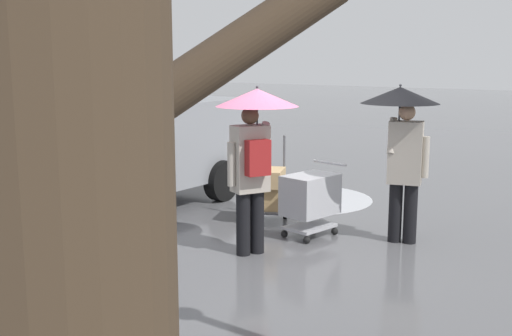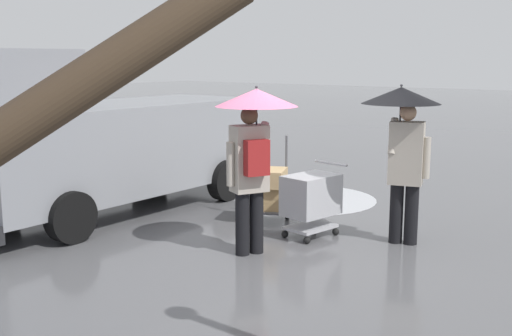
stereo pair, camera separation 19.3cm
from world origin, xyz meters
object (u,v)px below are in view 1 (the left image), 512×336
hand_dolly_boxes (268,189)px  pedestrian_pink_side (402,128)px  pedestrian_black_side (254,132)px  shopping_cart_vendor (310,197)px  cargo_van_parked_right (99,141)px

hand_dolly_boxes → pedestrian_pink_side: (-2.01, -0.25, 1.04)m
pedestrian_pink_side → pedestrian_black_side: same height
hand_dolly_boxes → pedestrian_black_side: size_ratio=0.61×
shopping_cart_vendor → pedestrian_black_side: pedestrian_black_side is taller
pedestrian_pink_side → pedestrian_black_side: bearing=50.7°
cargo_van_parked_right → pedestrian_pink_side: 4.73m
cargo_van_parked_right → shopping_cart_vendor: (-3.40, -0.88, -0.61)m
pedestrian_pink_side → pedestrian_black_side: (1.29, 1.58, 0.00)m
pedestrian_black_side → hand_dolly_boxes: bearing=-61.6°
pedestrian_black_side → cargo_van_parked_right: bearing=-3.7°
hand_dolly_boxes → pedestrian_pink_side: 2.28m
cargo_van_parked_right → hand_dolly_boxes: cargo_van_parked_right is taller
shopping_cart_vendor → pedestrian_pink_side: size_ratio=0.47×
cargo_van_parked_right → pedestrian_black_side: 3.25m
hand_dolly_boxes → pedestrian_black_side: 1.83m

